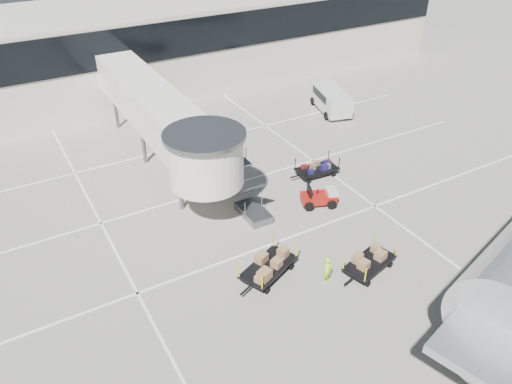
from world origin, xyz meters
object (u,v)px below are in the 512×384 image
box_cart_far (269,266)px  suitcase_cart (317,169)px  minivan (330,98)px  baggage_tug (319,197)px  ground_worker (328,270)px  box_cart_near (370,262)px

box_cart_far → suitcase_cart: bearing=17.1°
box_cart_far → minivan: size_ratio=0.73×
baggage_tug → minivan: size_ratio=0.45×
box_cart_far → minivan: minivan is taller
suitcase_cart → ground_worker: 10.96m
box_cart_far → minivan: bearing=21.1°
suitcase_cart → baggage_tug: bearing=-119.0°
baggage_tug → suitcase_cart: bearing=78.4°
baggage_tug → box_cart_far: box_cart_far is taller
suitcase_cart → box_cart_far: size_ratio=0.90×
suitcase_cart → ground_worker: size_ratio=2.30×
baggage_tug → ground_worker: bearing=-101.6°
box_cart_far → ground_worker: (2.38, -2.04, 0.20)m
suitcase_cart → box_cart_far: box_cart_far is taller
box_cart_far → baggage_tug: bearing=9.2°
box_cart_near → minivan: 21.56m
suitcase_cart → ground_worker: ground_worker is taller
baggage_tug → box_cart_near: (-1.35, -6.54, -0.01)m
suitcase_cart → box_cart_far: (-8.29, -7.18, 0.09)m
suitcase_cart → minivan: bearing=52.2°
box_cart_far → ground_worker: size_ratio=2.54×
ground_worker → minivan: (13.70, 18.05, 0.38)m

